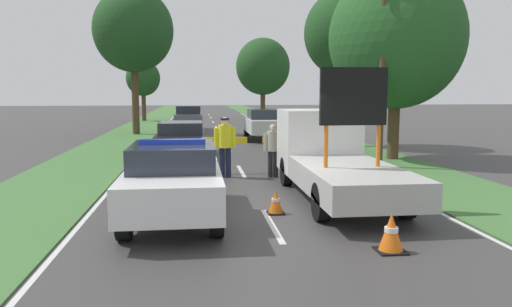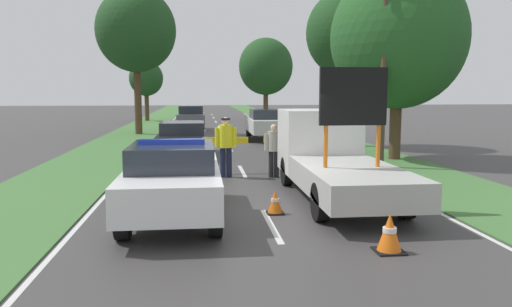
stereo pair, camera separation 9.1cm
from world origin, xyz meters
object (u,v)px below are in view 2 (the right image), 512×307
object	(u,v)px
road_barrier	(248,143)
traffic_cone_near_police	(275,202)
pedestrian_civilian	(274,146)
utility_pole	(384,62)
traffic_cone_near_truck	(390,233)
queued_car_suv_grey	(191,118)
police_officer	(226,142)
police_car	(173,179)
queued_car_sedan_black	(183,138)
roadside_tree_near_right	(348,34)
work_truck	(332,156)
roadside_tree_mid_left	(146,79)
queued_car_van_white	(265,123)
traffic_cone_centre_front	(143,172)
roadside_tree_far_left	(266,67)
roadside_tree_near_left	(398,38)
roadside_tree_mid_right	(136,31)

from	to	relation	value
road_barrier	traffic_cone_near_police	bearing A→B (deg)	-94.27
pedestrian_civilian	utility_pole	size ratio (longest dim) A/B	0.23
traffic_cone_near_truck	queued_car_suv_grey	xyz separation A→B (m)	(-3.55, 25.10, 0.52)
police_officer	pedestrian_civilian	distance (m)	1.44
pedestrian_civilian	police_car	bearing A→B (deg)	-107.75
police_car	road_barrier	world-z (taller)	police_car
queued_car_sedan_black	roadside_tree_near_right	world-z (taller)	roadside_tree_near_right
queued_car_sedan_black	utility_pole	world-z (taller)	utility_pole
police_officer	roadside_tree_near_right	xyz separation A→B (m)	(6.00, 7.79, 4.08)
queued_car_suv_grey	work_truck	bearing A→B (deg)	100.39
queued_car_sedan_black	roadside_tree_mid_left	size ratio (longest dim) A/B	0.84
work_truck	queued_car_van_white	distance (m)	14.47
pedestrian_civilian	traffic_cone_centre_front	world-z (taller)	pedestrian_civilian
roadside_tree_far_left	queued_car_suv_grey	bearing A→B (deg)	-118.33
road_barrier	pedestrian_civilian	xyz separation A→B (m)	(0.68, -0.94, -0.01)
work_truck	road_barrier	bearing A→B (deg)	-65.94
police_car	police_officer	size ratio (longest dim) A/B	2.57
traffic_cone_near_truck	roadside_tree_mid_left	world-z (taller)	roadside_tree_mid_left
police_car	roadside_tree_near_left	size ratio (longest dim) A/B	0.65
police_officer	traffic_cone_near_police	world-z (taller)	police_officer
utility_pole	roadside_tree_mid_right	bearing A→B (deg)	124.33
police_officer	queued_car_sedan_black	bearing A→B (deg)	-59.71
queued_car_suv_grey	traffic_cone_near_truck	bearing A→B (deg)	98.04
police_car	traffic_cone_centre_front	bearing A→B (deg)	103.28
traffic_cone_centre_front	roadside_tree_mid_right	size ratio (longest dim) A/B	0.08
queued_car_suv_grey	roadside_tree_near_right	size ratio (longest dim) A/B	0.65
roadside_tree_mid_left	roadside_tree_near_right	bearing A→B (deg)	-61.90
traffic_cone_near_police	roadside_tree_mid_left	distance (m)	34.16
queued_car_suv_grey	traffic_cone_centre_front	bearing A→B (deg)	86.81
queued_car_sedan_black	roadside_tree_near_left	bearing A→B (deg)	167.03
traffic_cone_centre_front	queued_car_van_white	bearing A→B (deg)	67.89
traffic_cone_centre_front	utility_pole	xyz separation A→B (m)	(7.63, 2.10, 3.19)
police_officer	traffic_cone_near_police	distance (m)	4.75
queued_car_suv_grey	roadside_tree_near_right	xyz separation A→B (m)	(7.31, -10.00, 4.31)
traffic_cone_centre_front	roadside_tree_mid_left	distance (m)	30.00
queued_car_suv_grey	roadside_tree_near_left	size ratio (longest dim) A/B	0.65
road_barrier	roadside_tree_mid_left	distance (m)	28.84
traffic_cone_near_police	traffic_cone_near_truck	world-z (taller)	traffic_cone_near_truck
queued_car_van_white	roadside_tree_far_left	bearing A→B (deg)	-97.64
queued_car_suv_grey	road_barrier	bearing A→B (deg)	96.87
roadside_tree_mid_left	utility_pole	distance (m)	29.52
queued_car_sedan_black	queued_car_van_white	world-z (taller)	queued_car_van_white
pedestrian_civilian	traffic_cone_centre_front	size ratio (longest dim) A/B	2.42
roadside_tree_near_left	utility_pole	bearing A→B (deg)	-123.10
queued_car_sedan_black	roadside_tree_far_left	size ratio (longest dim) A/B	0.60
police_officer	queued_car_sedan_black	xyz separation A→B (m)	(-1.44, 4.98, -0.34)
queued_car_sedan_black	roadside_tree_far_left	distance (m)	25.96
traffic_cone_near_truck	roadside_tree_near_right	xyz separation A→B (m)	(3.76, 15.09, 4.84)
queued_car_suv_grey	roadside_tree_mid_left	bearing A→B (deg)	-70.41
pedestrian_civilian	roadside_tree_near_right	xyz separation A→B (m)	(4.58, 7.96, 4.22)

